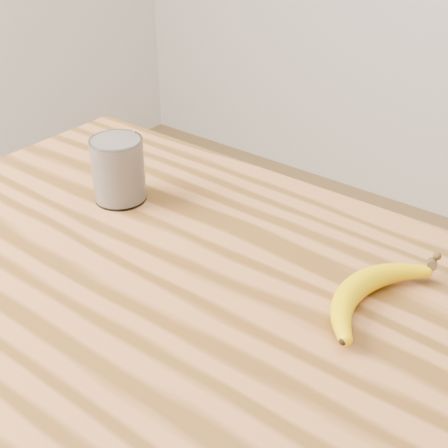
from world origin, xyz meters
The scene contains 3 objects.
table centered at (0.00, 0.00, 0.77)m, with size 1.20×0.80×0.90m.
smoothie_glass centered at (-0.32, 0.17, 0.95)m, with size 0.08×0.08×0.10m.
banana centered at (0.10, 0.17, 0.92)m, with size 0.10×0.27×0.03m, color #E7BA00, non-canonical shape.
Camera 1 is at (0.35, -0.41, 1.39)m, focal length 50.00 mm.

